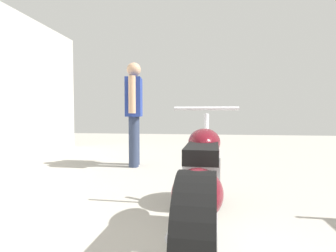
# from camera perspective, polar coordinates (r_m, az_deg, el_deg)

# --- Properties ---
(ground_plane) EXTENTS (15.77, 15.77, 0.00)m
(ground_plane) POSITION_cam_1_polar(r_m,az_deg,el_deg) (3.15, 4.64, -13.58)
(ground_plane) COLOR #A8A399
(motorcycle_maroon_cruiser) EXTENTS (0.60, 2.03, 0.95)m
(motorcycle_maroon_cruiser) POSITION_cam_1_polar(r_m,az_deg,el_deg) (1.99, 7.15, -11.46)
(motorcycle_maroon_cruiser) COLOR black
(motorcycle_maroon_cruiser) RESTS_ON ground_plane
(mechanic_in_blue) EXTENTS (0.31, 0.69, 1.70)m
(mechanic_in_blue) POSITION_cam_1_polar(r_m,az_deg,el_deg) (4.56, -7.06, 3.75)
(mechanic_in_blue) COLOR #2D3851
(mechanic_in_blue) RESTS_ON ground_plane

